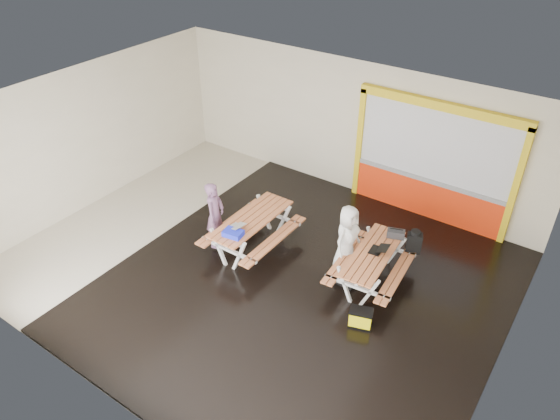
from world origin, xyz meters
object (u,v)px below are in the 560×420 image
Objects in this scene: backpack at (414,241)px; fluke_bag at (361,318)px; person_right at (347,238)px; person_left at (215,215)px; picnic_table_right at (372,260)px; toolbox at (396,234)px; blue_pouch at (233,233)px; laptop_right at (378,249)px; laptop_left at (235,227)px; picnic_table_left at (252,226)px; dark_case at (346,281)px.

backpack reaches higher than fluke_bag.
person_left is at bearing 115.52° from person_right.
backpack is at bearing 61.88° from picnic_table_right.
person_right is 3.67× the size of toolbox.
blue_pouch is (-2.61, -1.21, 0.30)m from picnic_table_right.
fluke_bag is at bearing -71.54° from picnic_table_right.
laptop_right is at bearing -90.78° from person_left.
laptop_left is at bearing 175.83° from fluke_bag.
picnic_table_left is at bearing 95.84° from blue_pouch.
dark_case is (-0.37, -0.34, -0.49)m from picnic_table_right.
picnic_table_right is at bearing 24.79° from blue_pouch.
blue_pouch is 3.37m from toolbox.
person_right is (2.73, 0.99, -0.06)m from person_left.
laptop_left is (-0.04, -0.52, 0.25)m from picnic_table_left.
person_right is at bearing -86.73° from person_left.
backpack is at bearing 87.68° from fluke_bag.
picnic_table_left reaches higher than dark_case.
person_right is at bearing 33.82° from blue_pouch.
dark_case is at bearing -115.15° from toolbox.
laptop_left is at bearing 123.67° from person_right.
person_left is at bearing -164.18° from laptop_right.
person_right is 0.72m from laptop_right.
backpack is (0.43, 0.83, -0.13)m from laptop_right.
person_left is 4.28m from backpack.
picnic_table_left is at bearing -168.18° from laptop_right.
fluke_bag is (3.09, -0.75, -0.42)m from picnic_table_left.
blue_pouch is at bearing 179.66° from fluke_bag.
person_left is 3.93× the size of blue_pouch.
fluke_bag is at bearing -4.17° from laptop_left.
picnic_table_left is 2.73m from picnic_table_right.
person_left is 3.16m from dark_case.
backpack reaches higher than picnic_table_right.
toolbox is at bearing 23.39° from picnic_table_left.
laptop_left is 1.05× the size of laptop_right.
backpack is (0.50, 0.93, 0.11)m from picnic_table_right.
picnic_table_right is (2.68, 0.48, -0.04)m from picnic_table_left.
fluke_bag reaches higher than dark_case.
person_right is at bearing -144.40° from backpack.
person_right is 2.36m from blue_pouch.
person_left is 0.67m from laptop_left.
picnic_table_right is 3.51m from person_left.
dark_case is at bearing -124.22° from backpack.
toolbox is at bearing -45.56° from person_right.
laptop_right is (3.45, 0.98, -0.05)m from person_left.
toolbox is 1.42m from dark_case.
toolbox reaches higher than picnic_table_right.
blue_pouch is (0.77, -0.33, 0.02)m from person_left.
picnic_table_left is 3.21m from fluke_bag.
blue_pouch is 1.01× the size of dark_case.
fluke_bag is (3.02, -0.02, -0.68)m from blue_pouch.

